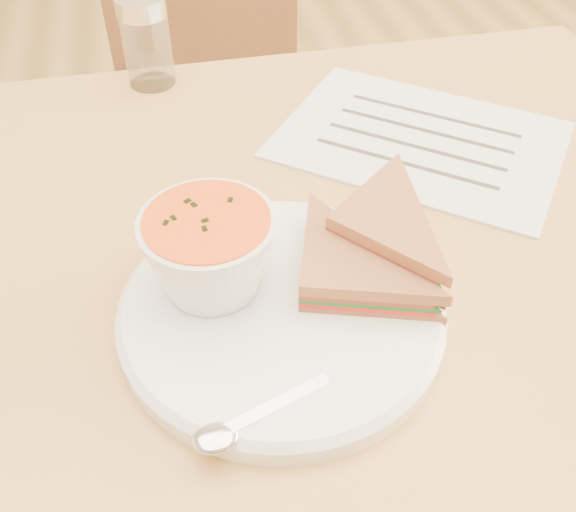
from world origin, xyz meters
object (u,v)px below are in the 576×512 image
object	(u,v)px
dining_table	(276,441)
condiment_shaker	(147,42)
plate	(281,312)
soup_bowl	(210,256)
chair_far	(218,161)

from	to	relation	value
dining_table	condiment_shaker	bearing A→B (deg)	105.89
plate	soup_bowl	bearing A→B (deg)	148.52
dining_table	soup_bowl	size ratio (longest dim) A/B	9.46
dining_table	plate	bearing A→B (deg)	-96.62
dining_table	soup_bowl	world-z (taller)	soup_bowl
chair_far	soup_bowl	size ratio (longest dim) A/B	7.74
dining_table	condiment_shaker	distance (m)	0.54
dining_table	condiment_shaker	xyz separation A→B (m)	(-0.09, 0.31, 0.43)
soup_bowl	condiment_shaker	bearing A→B (deg)	93.91
plate	dining_table	bearing A→B (deg)	83.38
chair_far	condiment_shaker	bearing A→B (deg)	75.22
plate	condiment_shaker	bearing A→B (deg)	100.39
dining_table	chair_far	bearing A→B (deg)	89.12
chair_far	condiment_shaker	distance (m)	0.50
dining_table	plate	world-z (taller)	plate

